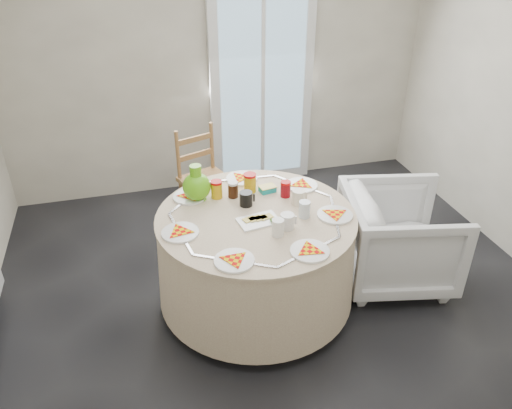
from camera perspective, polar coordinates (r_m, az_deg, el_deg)
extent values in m
plane|color=black|center=(3.63, 2.87, -11.73)|extent=(4.00, 4.00, 0.00)
cube|color=#BCB5A3|center=(4.76, -4.34, 16.69)|extent=(4.00, 0.02, 2.60)
cube|color=silver|center=(4.87, 0.66, 14.04)|extent=(1.00, 0.08, 2.10)
cylinder|color=beige|center=(3.46, 0.00, -6.06)|extent=(1.35, 1.35, 0.68)
imported|color=silver|center=(3.81, 15.99, -3.32)|extent=(0.86, 0.90, 0.79)
cube|color=#0F999A|center=(3.51, 1.32, 2.44)|extent=(0.13, 0.10, 0.05)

